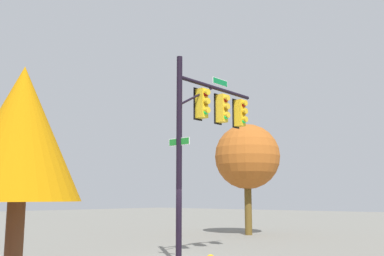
{
  "coord_description": "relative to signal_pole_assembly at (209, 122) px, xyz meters",
  "views": [
    {
      "loc": [
        -11.09,
        -9.92,
        2.22
      ],
      "look_at": [
        0.43,
        -0.21,
        4.63
      ],
      "focal_mm": 40.82,
      "sensor_mm": 36.0,
      "label": 1
    }
  ],
  "objects": [
    {
      "name": "tree_mid",
      "position": [
        9.98,
        4.8,
        -0.32
      ],
      "size": [
        4.0,
        4.0,
        6.73
      ],
      "color": "brown",
      "rests_on": "ground_plane"
    },
    {
      "name": "signal_pole_assembly",
      "position": [
        0.0,
        0.0,
        0.0
      ],
      "size": [
        4.51,
        0.94,
        7.16
      ],
      "color": "black",
      "rests_on": "ground_plane"
    },
    {
      "name": "tree_near",
      "position": [
        -7.63,
        -0.35,
        -1.32
      ],
      "size": [
        2.87,
        2.87,
        5.32
      ],
      "color": "#57331F",
      "rests_on": "ground_plane"
    }
  ]
}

